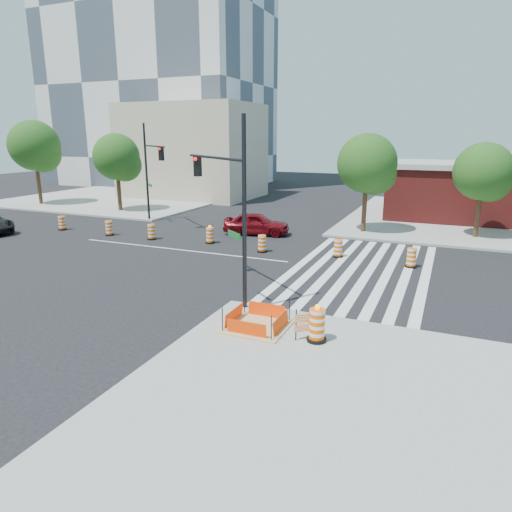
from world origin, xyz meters
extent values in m
plane|color=black|center=(0.00, 0.00, 0.00)|extent=(120.00, 120.00, 0.00)
cube|color=gray|center=(18.00, 18.00, 0.07)|extent=(22.00, 22.00, 0.15)
cube|color=gray|center=(-18.00, 18.00, 0.07)|extent=(22.00, 22.00, 0.15)
cube|color=silver|center=(7.80, 0.00, 0.01)|extent=(0.45, 13.50, 0.01)
cube|color=silver|center=(8.70, 0.00, 0.01)|extent=(0.45, 13.50, 0.01)
cube|color=silver|center=(9.60, 0.00, 0.01)|extent=(0.45, 13.50, 0.01)
cube|color=silver|center=(10.50, 0.00, 0.01)|extent=(0.45, 13.50, 0.01)
cube|color=silver|center=(11.40, 0.00, 0.01)|extent=(0.45, 13.50, 0.01)
cube|color=silver|center=(12.30, 0.00, 0.01)|extent=(0.45, 13.50, 0.01)
cube|color=silver|center=(13.20, 0.00, 0.01)|extent=(0.45, 13.50, 0.01)
cube|color=silver|center=(14.10, 0.00, 0.01)|extent=(0.45, 13.50, 0.01)
cube|color=silver|center=(0.00, 0.00, 0.01)|extent=(14.00, 0.12, 0.01)
cube|color=tan|center=(9.00, -9.00, 0.17)|extent=(2.20, 2.20, 0.05)
cube|color=#FF3E05|center=(9.00, -9.90, 0.43)|extent=(1.44, 0.02, 0.55)
cube|color=#FF3E05|center=(9.00, -8.10, 0.43)|extent=(1.44, 0.02, 0.55)
cube|color=#FF3E05|center=(8.10, -9.00, 0.43)|extent=(0.02, 1.44, 0.55)
cube|color=#FF3E05|center=(9.90, -9.00, 0.43)|extent=(0.02, 1.44, 0.55)
cylinder|color=black|center=(8.10, -9.90, 0.60)|extent=(0.04, 0.04, 0.90)
cylinder|color=black|center=(9.90, -9.90, 0.60)|extent=(0.04, 0.04, 0.90)
cylinder|color=black|center=(8.10, -8.10, 0.60)|extent=(0.04, 0.04, 0.90)
cylinder|color=black|center=(9.90, -8.10, 0.60)|extent=(0.04, 0.04, 0.90)
cube|color=silver|center=(-24.00, 34.00, 22.50)|extent=(28.00, 18.00, 45.00)
cube|color=maroon|center=(18.00, 18.00, 2.10)|extent=(16.00, 8.00, 4.20)
cube|color=gray|center=(18.00, 18.00, 4.40)|extent=(16.50, 8.50, 0.40)
cube|color=tan|center=(-12.00, 22.00, 5.00)|extent=(14.00, 10.00, 10.00)
imported|color=#62080E|center=(2.59, 5.89, 0.77)|extent=(4.81, 2.70, 1.55)
cylinder|color=black|center=(7.81, -7.42, 3.81)|extent=(0.16, 0.16, 7.32)
cylinder|color=black|center=(5.66, -5.72, 5.83)|extent=(4.37, 3.50, 0.11)
cube|color=black|center=(4.15, -4.52, 5.37)|extent=(0.29, 0.26, 0.92)
sphere|color=#FF0C0C|center=(4.15, -4.70, 5.69)|extent=(0.16, 0.16, 0.16)
cube|color=#0C591E|center=(7.09, -6.85, 2.90)|extent=(0.88, 0.71, 0.23)
cylinder|color=black|center=(-7.53, 7.37, 3.89)|extent=(0.17, 0.17, 7.49)
cylinder|color=black|center=(-5.39, 5.55, 5.95)|extent=(4.35, 3.73, 0.11)
cube|color=black|center=(-3.89, 4.28, 5.49)|extent=(0.30, 0.26, 0.94)
sphere|color=#FF0C0C|center=(-3.89, 4.10, 5.81)|extent=(0.17, 0.17, 0.17)
cube|color=#0C591E|center=(-6.81, 6.76, 2.96)|extent=(0.88, 0.76, 0.23)
cylinder|color=black|center=(11.27, -9.30, 0.20)|extent=(0.65, 0.65, 0.11)
cylinder|color=#F45A05|center=(11.27, -9.30, 0.75)|extent=(0.52, 0.52, 1.03)
sphere|color=#FF990C|center=(11.27, -9.30, 1.35)|extent=(0.17, 0.17, 0.17)
cube|color=#F45A05|center=(10.96, -9.27, 0.91)|extent=(0.78, 0.56, 0.30)
cube|color=#F45A05|center=(10.96, -9.27, 0.56)|extent=(0.78, 0.56, 0.24)
cylinder|color=black|center=(10.62, -9.51, 0.69)|extent=(0.04, 0.04, 1.09)
cylinder|color=black|center=(11.30, -9.04, 0.69)|extent=(0.04, 0.04, 1.09)
cylinder|color=#382314|center=(-22.54, 10.20, 2.56)|extent=(0.35, 0.35, 5.12)
sphere|color=#204915|center=(-22.54, 10.20, 5.76)|extent=(4.80, 4.80, 4.80)
sphere|color=#204915|center=(-22.00, 10.53, 4.96)|extent=(3.52, 3.52, 3.52)
sphere|color=#204915|center=(-22.97, 9.98, 5.28)|extent=(3.20, 3.20, 3.20)
cylinder|color=#382314|center=(-12.59, 10.01, 2.17)|extent=(0.36, 0.36, 4.34)
sphere|color=#204915|center=(-12.59, 10.01, 4.88)|extent=(4.07, 4.07, 4.07)
sphere|color=#204915|center=(-12.04, 10.34, 4.20)|extent=(2.98, 2.98, 2.98)
sphere|color=#204915|center=(-13.04, 9.79, 4.47)|extent=(2.71, 2.71, 2.71)
cylinder|color=#382314|center=(9.35, 9.30, 2.16)|extent=(0.32, 0.32, 4.32)
sphere|color=#204915|center=(9.35, 9.30, 4.86)|extent=(4.05, 4.05, 4.05)
sphere|color=#204915|center=(9.86, 9.60, 4.19)|extent=(2.97, 2.97, 2.97)
sphere|color=#204915|center=(8.95, 9.10, 4.46)|extent=(2.70, 2.70, 2.70)
cylinder|color=#382314|center=(16.60, 10.42, 1.98)|extent=(0.30, 0.30, 3.96)
sphere|color=#204915|center=(16.60, 10.42, 4.46)|extent=(3.72, 3.72, 3.72)
sphere|color=#204915|center=(17.08, 10.71, 3.84)|extent=(2.73, 2.73, 2.73)
sphere|color=#204915|center=(16.22, 10.23, 4.09)|extent=(2.48, 2.48, 2.48)
cylinder|color=black|center=(-11.10, 1.73, 0.05)|extent=(0.60, 0.60, 0.10)
cylinder|color=#F45A05|center=(-11.10, 1.73, 0.55)|extent=(0.48, 0.48, 0.95)
cylinder|color=black|center=(-6.67, 1.61, 0.05)|extent=(0.60, 0.60, 0.10)
cylinder|color=#F45A05|center=(-6.67, 1.61, 0.55)|extent=(0.48, 0.48, 0.95)
cylinder|color=black|center=(-3.19, 1.70, 0.05)|extent=(0.60, 0.60, 0.10)
cylinder|color=#F45A05|center=(-3.19, 1.70, 0.55)|extent=(0.48, 0.48, 0.95)
cylinder|color=black|center=(0.91, 2.26, 0.05)|extent=(0.60, 0.60, 0.10)
cylinder|color=#F45A05|center=(0.91, 2.26, 0.55)|extent=(0.48, 0.48, 0.95)
sphere|color=#FF990C|center=(0.91, 2.26, 1.10)|extent=(0.16, 0.16, 0.16)
cylinder|color=black|center=(4.84, 1.49, 0.05)|extent=(0.60, 0.60, 0.10)
cylinder|color=#F45A05|center=(4.84, 1.49, 0.55)|extent=(0.48, 0.48, 0.95)
cylinder|color=black|center=(9.26, 2.12, 0.05)|extent=(0.60, 0.60, 0.10)
cylinder|color=#F45A05|center=(9.26, 2.12, 0.55)|extent=(0.48, 0.48, 0.95)
cylinder|color=black|center=(13.28, 1.57, 0.05)|extent=(0.60, 0.60, 0.10)
cylinder|color=#F45A05|center=(13.28, 1.57, 0.55)|extent=(0.48, 0.48, 0.95)
camera|label=1|loc=(14.90, -22.79, 6.72)|focal=32.00mm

